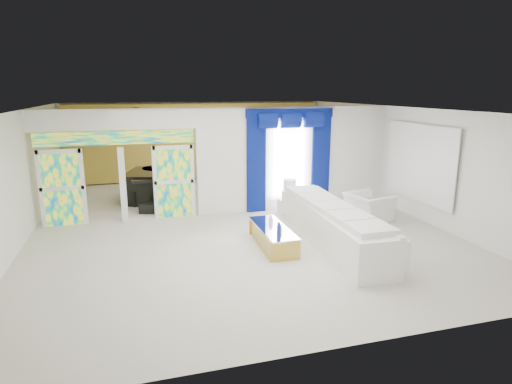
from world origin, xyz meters
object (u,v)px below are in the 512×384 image
object	(u,v)px
coffee_table	(273,237)
grand_piano	(151,185)
white_sofa	(333,227)
console_table	(299,205)
armchair	(368,207)

from	to	relation	value
coffee_table	grand_piano	bearing A→B (deg)	115.70
white_sofa	grand_piano	xyz separation A→B (m)	(-3.80, 5.39, 0.05)
coffee_table	console_table	bearing A→B (deg)	56.66
console_table	coffee_table	bearing A→B (deg)	-123.34
console_table	armchair	world-z (taller)	armchair
white_sofa	armchair	world-z (taller)	white_sofa
console_table	armchair	xyz separation A→B (m)	(1.51, -1.26, 0.16)
armchair	console_table	bearing A→B (deg)	39.34
armchair	grand_piano	xyz separation A→B (m)	(-5.56, 3.92, 0.10)
white_sofa	console_table	bearing A→B (deg)	87.25
white_sofa	grand_piano	bearing A→B (deg)	127.62
coffee_table	console_table	world-z (taller)	coffee_table
coffee_table	white_sofa	bearing A→B (deg)	-12.53
armchair	coffee_table	bearing A→B (deg)	99.67
coffee_table	armchair	distance (m)	3.33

